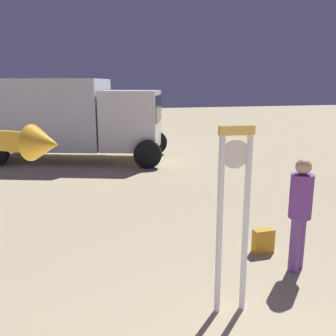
# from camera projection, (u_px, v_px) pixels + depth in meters

# --- Properties ---
(standing_clock) EXTENTS (0.40, 0.12, 2.21)m
(standing_clock) POSITION_uv_depth(u_px,v_px,m) (233.00, 206.00, 4.12)
(standing_clock) COLOR white
(standing_clock) RESTS_ON ground_plane
(person_near_clock) EXTENTS (0.32, 0.32, 1.65)m
(person_near_clock) POSITION_uv_depth(u_px,v_px,m) (300.00, 209.00, 5.17)
(person_near_clock) COLOR #754493
(person_near_clock) RESTS_ON ground_plane
(backpack) EXTENTS (0.33, 0.19, 0.38)m
(backpack) POSITION_uv_depth(u_px,v_px,m) (263.00, 241.00, 5.88)
(backpack) COLOR gold
(backpack) RESTS_ON ground_plane
(box_truck_near) EXTENTS (7.49, 4.73, 2.82)m
(box_truck_near) POSITION_uv_depth(u_px,v_px,m) (58.00, 116.00, 12.89)
(box_truck_near) COLOR silver
(box_truck_near) RESTS_ON ground_plane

